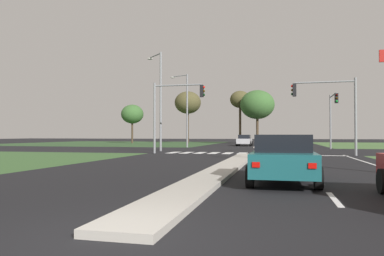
{
  "coord_description": "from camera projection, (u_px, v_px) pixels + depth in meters",
  "views": [
    {
      "loc": [
        2.27,
        -4.71,
        1.49
      ],
      "look_at": [
        -5.79,
        28.91,
        2.14
      ],
      "focal_mm": 34.14,
      "sensor_mm": 36.0,
      "label": 1
    }
  ],
  "objects": [
    {
      "name": "crosswalk_bar_second",
      "position": [
        187.0,
        153.0,
        30.41
      ],
      "size": [
        0.7,
        2.8,
        0.01
      ],
      "primitive_type": "cube",
      "color": "silver",
      "rests_on": "ground"
    },
    {
      "name": "treeline_third",
      "position": [
        240.0,
        100.0,
        63.35
      ],
      "size": [
        3.5,
        3.5,
        9.15
      ],
      "color": "#423323",
      "rests_on": "ground"
    },
    {
      "name": "crosswalk_bar_sixth",
      "position": [
        242.0,
        153.0,
        29.34
      ],
      "size": [
        0.7,
        2.8,
        0.01
      ],
      "primitive_type": "cube",
      "color": "silver",
      "rests_on": "ground"
    },
    {
      "name": "car_teal_third",
      "position": [
        283.0,
        158.0,
        11.44
      ],
      "size": [
        2.06,
        4.44,
        1.5
      ],
      "color": "#19565B",
      "rests_on": "ground"
    },
    {
      "name": "street_lamp_third",
      "position": [
        186.0,
        106.0,
        43.5
      ],
      "size": [
        2.41,
        0.98,
        8.73
      ],
      "color": "gray",
      "rests_on": "ground"
    },
    {
      "name": "traffic_signal_far_right",
      "position": [
        333.0,
        111.0,
        37.37
      ],
      "size": [
        0.32,
        4.64,
        5.77
      ],
      "color": "gray",
      "rests_on": "ground"
    },
    {
      "name": "car_silver_second",
      "position": [
        245.0,
        140.0,
        49.39
      ],
      "size": [
        1.99,
        4.53,
        1.51
      ],
      "rotation": [
        0.0,
        0.0,
        3.14
      ],
      "color": "#B7B7BC",
      "rests_on": "ground"
    },
    {
      "name": "grass_verge_far_left",
      "position": [
        117.0,
        143.0,
        64.0
      ],
      "size": [
        35.0,
        35.0,
        0.01
      ],
      "primitive_type": "cube",
      "color": "#2D4C28",
      "rests_on": "ground"
    },
    {
      "name": "median_island_far",
      "position": [
        265.0,
        144.0,
        58.55
      ],
      "size": [
        1.2,
        36.0,
        0.14
      ],
      "primitive_type": "cube",
      "color": "gray",
      "rests_on": "ground"
    },
    {
      "name": "lane_dash_third",
      "position": [
        302.0,
        162.0,
        20.1
      ],
      "size": [
        0.14,
        2.0,
        0.01
      ],
      "primitive_type": "cube",
      "color": "silver",
      "rests_on": "ground"
    },
    {
      "name": "lane_dash_near",
      "position": [
        334.0,
        199.0,
        8.44
      ],
      "size": [
        0.14,
        2.0,
        0.01
      ],
      "primitive_type": "cube",
      "color": "silver",
      "rests_on": "ground"
    },
    {
      "name": "crosswalk_bar_fourth",
      "position": [
        214.0,
        153.0,
        29.88
      ],
      "size": [
        0.7,
        2.8,
        0.01
      ],
      "primitive_type": "cube",
      "color": "silver",
      "rests_on": "ground"
    },
    {
      "name": "crosswalk_bar_near",
      "position": [
        174.0,
        153.0,
        30.68
      ],
      "size": [
        0.7,
        2.8,
        0.01
      ],
      "primitive_type": "cube",
      "color": "silver",
      "rests_on": "ground"
    },
    {
      "name": "stop_bar_near",
      "position": [
        301.0,
        155.0,
        26.55
      ],
      "size": [
        6.4,
        0.5,
        0.01
      ],
      "primitive_type": "cube",
      "color": "silver",
      "rests_on": "ground"
    },
    {
      "name": "treeline_fourth",
      "position": [
        257.0,
        105.0,
        59.72
      ],
      "size": [
        5.58,
        5.58,
        8.82
      ],
      "color": "#423323",
      "rests_on": "ground"
    },
    {
      "name": "crosswalk_bar_third",
      "position": [
        200.0,
        153.0,
        30.14
      ],
      "size": [
        0.7,
        2.8,
        0.01
      ],
      "primitive_type": "cube",
      "color": "silver",
      "rests_on": "ground"
    },
    {
      "name": "treeline_near",
      "position": [
        132.0,
        114.0,
        65.75
      ],
      "size": [
        4.01,
        4.01,
        6.95
      ],
      "color": "#423323",
      "rests_on": "ground"
    },
    {
      "name": "traffic_signal_near_right",
      "position": [
        331.0,
        102.0,
        26.51
      ],
      "size": [
        4.57,
        0.32,
        5.61
      ],
      "color": "gray",
      "rests_on": "ground"
    },
    {
      "name": "lane_dash_fourth",
      "position": [
        297.0,
        156.0,
        25.94
      ],
      "size": [
        0.14,
        2.0,
        0.01
      ],
      "primitive_type": "cube",
      "color": "silver",
      "rests_on": "ground"
    },
    {
      "name": "median_island_near",
      "position": [
        226.0,
        168.0,
        15.77
      ],
      "size": [
        1.2,
        22.0,
        0.14
      ],
      "primitive_type": "cube",
      "color": "#ADA89E",
      "rests_on": "ground"
    },
    {
      "name": "ground_plane",
      "position": [
        255.0,
        151.0,
        34.24
      ],
      "size": [
        200.0,
        200.0,
        0.0
      ],
      "primitive_type": "plane",
      "color": "black"
    },
    {
      "name": "lane_dash_fifth",
      "position": [
        294.0,
        152.0,
        31.77
      ],
      "size": [
        0.14,
        2.0,
        0.01
      ],
      "primitive_type": "cube",
      "color": "silver",
      "rests_on": "ground"
    },
    {
      "name": "crosswalk_bar_fifth",
      "position": [
        228.0,
        153.0,
        29.61
      ],
      "size": [
        0.7,
        2.8,
        0.01
      ],
      "primitive_type": "cube",
      "color": "silver",
      "rests_on": "ground"
    },
    {
      "name": "lane_dash_second",
      "position": [
        312.0,
        173.0,
        14.27
      ],
      "size": [
        0.14,
        2.0,
        0.01
      ],
      "primitive_type": "cube",
      "color": "silver",
      "rests_on": "ground"
    },
    {
      "name": "treeline_second",
      "position": [
        188.0,
        103.0,
        65.91
      ],
      "size": [
        4.75,
        4.75,
        9.36
      ],
      "color": "#423323",
      "rests_on": "ground"
    },
    {
      "name": "traffic_signal_near_left",
      "position": [
        172.0,
        105.0,
        29.32
      ],
      "size": [
        4.28,
        0.32,
        5.73
      ],
      "color": "gray",
      "rests_on": "ground"
    },
    {
      "name": "street_lamp_second",
      "position": [
        160.0,
        96.0,
        33.92
      ],
      "size": [
        2.03,
        1.87,
        9.17
      ],
      "color": "gray",
      "rests_on": "ground"
    }
  ]
}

